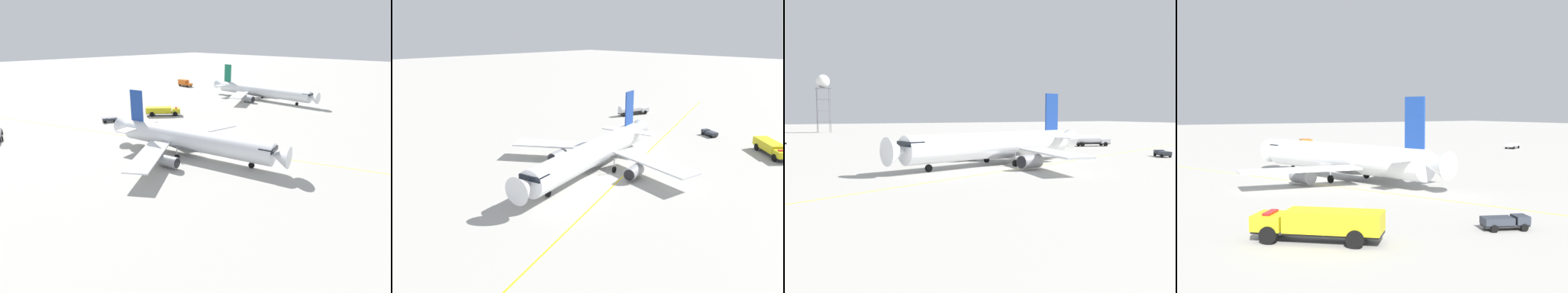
% 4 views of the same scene
% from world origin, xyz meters
% --- Properties ---
extents(ground_plane, '(600.00, 600.00, 0.00)m').
position_xyz_m(ground_plane, '(0.00, 0.00, 0.00)').
color(ground_plane, '#ADAAA3').
extents(airliner_main, '(38.22, 35.05, 11.95)m').
position_xyz_m(airliner_main, '(-1.53, -2.79, 3.08)').
color(airliner_main, white).
rests_on(airliner_main, ground_plane).
extents(fire_tender_truck, '(8.90, 9.53, 2.50)m').
position_xyz_m(fire_tender_truck, '(-32.24, 15.44, 1.54)').
color(fire_tender_truck, '#232326').
rests_on(fire_tender_truck, ground_plane).
extents(baggage_truck_truck, '(3.05, 4.31, 1.22)m').
position_xyz_m(baggage_truck_truck, '(-36.65, 0.10, 0.71)').
color(baggage_truck_truck, '#232326').
rests_on(baggage_truck_truck, ground_plane).
extents(pushback_tug_truck, '(3.80, 5.36, 1.30)m').
position_xyz_m(pushback_tug_truck, '(29.59, -69.80, 0.80)').
color(pushback_tug_truck, '#232326').
rests_on(pushback_tug_truck, ground_plane).
extents(catering_truck_truck, '(8.70, 4.64, 3.10)m').
position_xyz_m(catering_truck_truck, '(48.95, -18.75, 1.67)').
color(catering_truck_truck, '#232326').
rests_on(catering_truck_truck, ground_plane).
extents(taxiway_centreline, '(142.72, 52.57, 0.01)m').
position_xyz_m(taxiway_centreline, '(-3.23, 2.54, 0.00)').
color(taxiway_centreline, yellow).
rests_on(taxiway_centreline, ground_plane).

